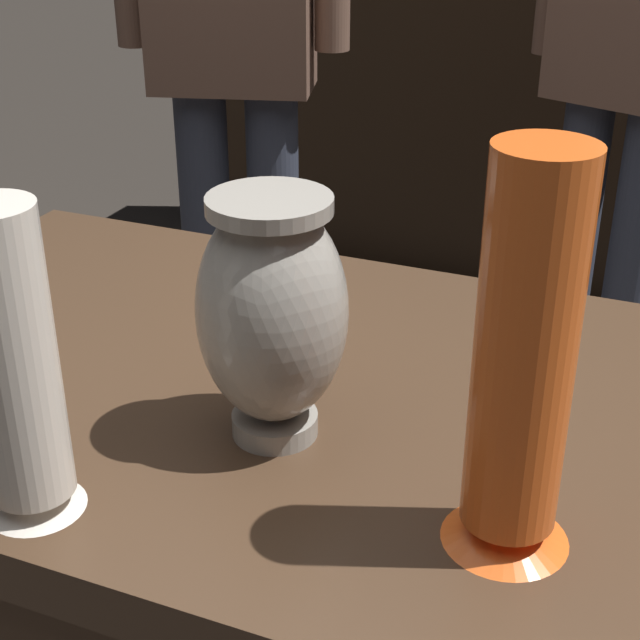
{
  "coord_description": "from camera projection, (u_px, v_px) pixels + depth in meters",
  "views": [
    {
      "loc": [
        0.26,
        -0.75,
        1.29
      ],
      "look_at": [
        -0.03,
        -0.04,
        0.9
      ],
      "focal_mm": 53.44,
      "sensor_mm": 36.0,
      "label": 1
    }
  ],
  "objects": [
    {
      "name": "vase_tall_behind",
      "position": [
        15.0,
        371.0,
        0.72
      ],
      "size": [
        0.08,
        0.08,
        0.26
      ],
      "color": "silver",
      "rests_on": "display_plinth"
    },
    {
      "name": "vase_left_accent",
      "position": [
        523.0,
        373.0,
        0.67
      ],
      "size": [
        0.1,
        0.1,
        0.32
      ],
      "color": "#E55B1E",
      "rests_on": "display_plinth"
    },
    {
      "name": "back_display_shelf",
      "position": [
        610.0,
        131.0,
        2.88
      ],
      "size": [
        2.6,
        0.4,
        0.99
      ],
      "color": "black",
      "rests_on": "ground_plane"
    },
    {
      "name": "vase_centerpiece",
      "position": [
        272.0,
        312.0,
        0.82
      ],
      "size": [
        0.13,
        0.13,
        0.23
      ],
      "color": "gray",
      "rests_on": "display_plinth"
    },
    {
      "name": "visitor_near_left",
      "position": [
        231.0,
        5.0,
        1.87
      ],
      "size": [
        0.45,
        0.26,
        1.68
      ],
      "rotation": [
        0.0,
        0.0,
        3.42
      ],
      "color": "#333847",
      "rests_on": "ground_plane"
    },
    {
      "name": "visitor_center_back",
      "position": [
        634.0,
        33.0,
        2.0
      ],
      "size": [
        0.44,
        0.28,
        1.57
      ],
      "rotation": [
        0.0,
        0.0,
        2.78
      ],
      "color": "#333847",
      "rests_on": "ground_plane"
    }
  ]
}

